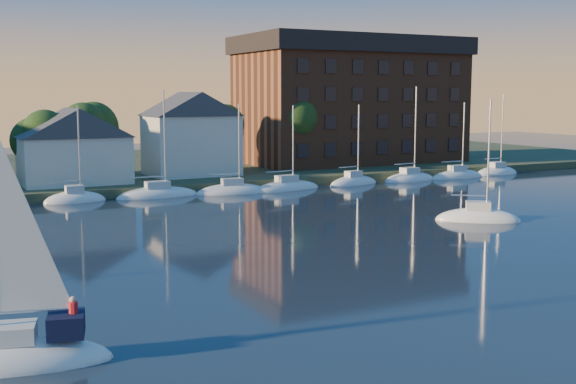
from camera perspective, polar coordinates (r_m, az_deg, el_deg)
ground at (r=32.35m, az=15.22°, el=-11.58°), size 260.00×260.00×0.00m
shoreline_land at (r=100.13m, az=-15.04°, el=1.44°), size 160.00×50.00×2.00m
wooden_dock at (r=77.95m, az=-11.43°, el=-0.18°), size 120.00×3.00×1.00m
clubhouse_centre at (r=80.93m, az=-16.60°, el=3.59°), size 11.55×8.40×8.08m
clubhouse_east at (r=86.45m, az=-7.70°, el=4.66°), size 10.50×8.40×9.80m
condo_block at (r=103.12m, az=4.97°, el=7.30°), size 31.00×17.00×17.40m
tree_line at (r=88.44m, az=-12.27°, el=5.39°), size 93.40×5.40×8.90m
moored_fleet at (r=76.29m, az=-7.93°, el=-0.20°), size 95.50×2.40×12.05m
hero_sailboat at (r=30.86m, az=-21.10°, el=-11.71°), size 8.52×4.50×12.89m
drifting_sailboat_right at (r=62.49m, az=14.76°, el=-2.14°), size 7.05×6.08×11.22m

